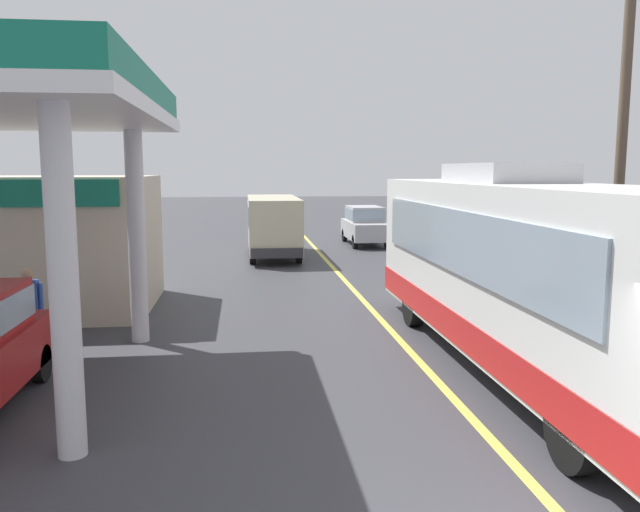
# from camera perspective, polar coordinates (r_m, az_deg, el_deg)

# --- Properties ---
(ground) EXTENTS (120.00, 120.00, 0.00)m
(ground) POSITION_cam_1_polar(r_m,az_deg,el_deg) (24.78, 0.67, -0.50)
(ground) COLOR #38383D
(lane_divider_stripe) EXTENTS (0.16, 50.00, 0.01)m
(lane_divider_stripe) POSITION_cam_1_polar(r_m,az_deg,el_deg) (19.90, 2.57, -2.55)
(lane_divider_stripe) COLOR #D8CC4C
(lane_divider_stripe) RESTS_ON ground
(coach_bus_main) EXTENTS (2.60, 11.04, 3.69)m
(coach_bus_main) POSITION_cam_1_polar(r_m,az_deg,el_deg) (11.87, 17.86, -1.56)
(coach_bus_main) COLOR white
(coach_bus_main) RESTS_ON ground
(minibus_opposing_lane) EXTENTS (2.04, 6.13, 2.44)m
(minibus_opposing_lane) POSITION_cam_1_polar(r_m,az_deg,el_deg) (26.11, -4.24, 3.15)
(minibus_opposing_lane) COLOR #BFB799
(minibus_opposing_lane) RESTS_ON ground
(pedestrian_by_shop) EXTENTS (0.55, 0.22, 1.66)m
(pedestrian_by_shop) POSITION_cam_1_polar(r_m,az_deg,el_deg) (13.74, -24.65, -4.00)
(pedestrian_by_shop) COLOR #33333F
(pedestrian_by_shop) RESTS_ON ground
(car_trailing_behind_bus) EXTENTS (1.70, 4.20, 1.82)m
(car_trailing_behind_bus) POSITION_cam_1_polar(r_m,az_deg,el_deg) (30.42, 4.04, 2.94)
(car_trailing_behind_bus) COLOR #B2B2B7
(car_trailing_behind_bus) RESTS_ON ground
(utility_pole_roadside) EXTENTS (1.80, 0.24, 8.47)m
(utility_pole_roadside) POSITION_cam_1_polar(r_m,az_deg,el_deg) (16.51, 25.50, 9.98)
(utility_pole_roadside) COLOR brown
(utility_pole_roadside) RESTS_ON ground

